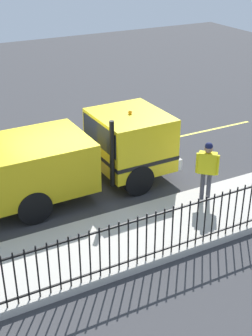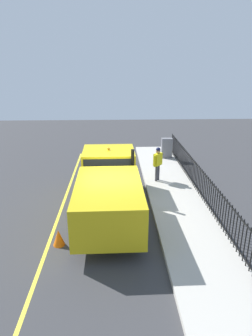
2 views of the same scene
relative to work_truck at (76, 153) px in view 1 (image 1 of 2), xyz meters
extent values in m
plane|color=#38383A|center=(0.20, -0.59, -1.25)|extent=(44.45, 44.45, 0.00)
cube|color=#B7B2A8|center=(3.03, -0.59, -1.17)|extent=(2.47, 20.20, 0.16)
cube|color=yellow|center=(-2.07, -0.59, -1.25)|extent=(0.12, 18.18, 0.01)
cube|color=yellow|center=(-0.03, 1.82, 0.06)|extent=(2.37, 2.12, 1.67)
cube|color=black|center=(-0.03, 1.82, 0.43)|extent=(2.18, 2.16, 0.73)
cube|color=gold|center=(0.02, -1.71, -0.06)|extent=(2.39, 3.95, 1.43)
cube|color=silver|center=(-0.04, 2.94, -0.62)|extent=(2.23, 0.23, 0.36)
cube|color=black|center=(-0.03, 1.82, -0.31)|extent=(2.39, 2.14, 0.12)
cylinder|color=black|center=(-1.07, 1.49, -0.77)|extent=(0.31, 0.96, 0.96)
cylinder|color=black|center=(1.03, 1.52, -0.77)|extent=(0.31, 0.96, 0.96)
cylinder|color=black|center=(-1.03, -1.73, -0.77)|extent=(0.31, 0.96, 0.96)
cylinder|color=black|center=(1.07, -1.70, -0.77)|extent=(0.31, 0.96, 0.96)
sphere|color=orange|center=(-0.03, 1.82, 0.94)|extent=(0.12, 0.12, 0.12)
cylinder|color=black|center=(1.01, 0.68, 0.23)|extent=(0.14, 0.14, 2.00)
cube|color=yellow|center=(2.44, 2.94, 0.06)|extent=(0.51, 0.52, 0.62)
sphere|color=#997051|center=(2.44, 2.94, 0.49)|extent=(0.23, 0.23, 0.23)
sphere|color=#14193F|center=(2.44, 2.94, 0.57)|extent=(0.22, 0.22, 0.22)
cylinder|color=#3F3F47|center=(2.50, 3.00, -0.67)|extent=(0.12, 0.12, 0.84)
cylinder|color=#3F3F47|center=(2.38, 2.87, -0.67)|extent=(0.12, 0.12, 0.84)
cylinder|color=yellow|center=(2.63, 3.14, 0.03)|extent=(0.09, 0.09, 0.59)
cylinder|color=yellow|center=(2.25, 2.73, 0.03)|extent=(0.09, 0.09, 0.59)
cylinder|color=black|center=(4.13, -3.30, -0.44)|extent=(0.04, 0.04, 1.30)
cylinder|color=black|center=(4.13, -3.06, -0.44)|extent=(0.04, 0.04, 1.30)
cylinder|color=black|center=(4.13, -2.83, -0.44)|extent=(0.04, 0.04, 1.30)
cylinder|color=black|center=(4.13, -2.59, -0.44)|extent=(0.04, 0.04, 1.30)
cylinder|color=black|center=(4.13, -2.35, -0.44)|extent=(0.04, 0.04, 1.30)
cylinder|color=black|center=(4.13, -2.12, -0.44)|extent=(0.04, 0.04, 1.30)
cylinder|color=black|center=(4.13, -1.88, -0.44)|extent=(0.04, 0.04, 1.30)
cylinder|color=black|center=(4.13, -1.65, -0.44)|extent=(0.04, 0.04, 1.30)
cylinder|color=black|center=(4.13, -1.41, -0.44)|extent=(0.04, 0.04, 1.30)
cylinder|color=black|center=(4.13, -1.18, -0.44)|extent=(0.04, 0.04, 1.30)
cylinder|color=black|center=(4.13, -0.94, -0.44)|extent=(0.04, 0.04, 1.30)
cylinder|color=black|center=(4.13, -0.71, -0.44)|extent=(0.04, 0.04, 1.30)
cylinder|color=black|center=(4.13, -0.47, -0.44)|extent=(0.04, 0.04, 1.30)
cylinder|color=black|center=(4.13, -0.24, -0.44)|extent=(0.04, 0.04, 1.30)
cylinder|color=black|center=(4.13, 0.00, -0.44)|extent=(0.04, 0.04, 1.30)
cylinder|color=black|center=(4.13, 0.23, -0.44)|extent=(0.04, 0.04, 1.30)
cylinder|color=black|center=(4.13, 0.47, -0.44)|extent=(0.04, 0.04, 1.30)
cylinder|color=black|center=(4.13, 0.70, -0.44)|extent=(0.04, 0.04, 1.30)
cylinder|color=black|center=(4.13, 0.94, -0.44)|extent=(0.04, 0.04, 1.30)
cylinder|color=black|center=(4.13, 1.17, -0.44)|extent=(0.04, 0.04, 1.30)
cylinder|color=black|center=(4.13, 1.41, -0.44)|extent=(0.04, 0.04, 1.30)
cylinder|color=black|center=(4.13, 1.64, -0.44)|extent=(0.04, 0.04, 1.30)
cylinder|color=black|center=(4.13, 1.88, -0.44)|extent=(0.04, 0.04, 1.30)
cylinder|color=black|center=(4.13, 2.12, -0.44)|extent=(0.04, 0.04, 1.30)
cylinder|color=black|center=(4.13, 2.35, -0.44)|extent=(0.04, 0.04, 1.30)
cylinder|color=black|center=(4.13, 2.59, -0.44)|extent=(0.04, 0.04, 1.30)
cylinder|color=black|center=(4.13, 2.82, -0.44)|extent=(0.04, 0.04, 1.30)
cylinder|color=black|center=(4.13, 3.06, -0.44)|extent=(0.04, 0.04, 1.30)
cube|color=black|center=(4.13, -0.59, 0.11)|extent=(0.04, 17.17, 0.04)
cube|color=black|center=(4.13, -0.59, -0.94)|extent=(0.04, 17.17, 0.04)
camera|label=1|loc=(11.85, -4.64, 5.87)|focal=50.85mm
camera|label=2|loc=(0.26, -11.20, 4.60)|focal=31.53mm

